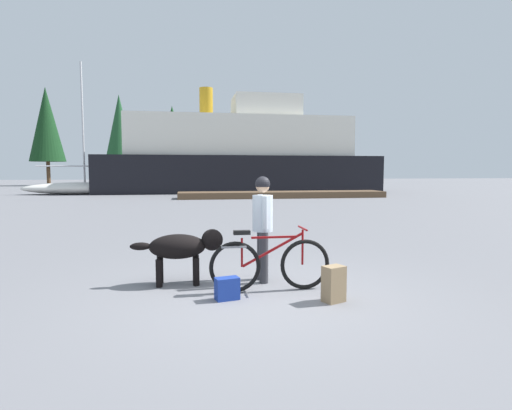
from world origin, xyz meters
The scene contains 13 objects.
ground_plane centered at (0.00, 0.00, 0.00)m, with size 160.00×160.00×0.00m, color slate.
bicycle centered at (0.22, 0.22, 0.40)m, with size 1.79×0.44×0.93m.
person_cyclist centered at (0.22, 0.77, 1.00)m, with size 0.32×0.53×1.67m.
dog centered at (-1.02, 0.80, 0.58)m, with size 1.42×0.45×0.85m.
backpack centered at (0.97, -0.42, 0.24)m, with size 0.28×0.20×0.49m, color #8C7251.
handbag_pannier centered at (-0.43, -0.09, 0.15)m, with size 0.32×0.18×0.30m, color navy.
dock_pier centered at (5.16, 20.60, 0.20)m, with size 13.45×2.15×0.40m, color brown.
ferry_boat centered at (3.46, 29.07, 2.98)m, with size 22.53×7.25×8.53m.
sailboat_moored centered at (-8.54, 26.88, 0.49)m, with size 8.97×2.51×9.71m.
pine_tree_far_left centered at (-17.21, 46.69, 7.16)m, with size 4.02×4.02×11.53m.
pine_tree_center centered at (-2.75, 47.74, 6.18)m, with size 3.92×3.92×9.84m.
pine_tree_far_right centered at (16.23, 50.57, 5.75)m, with size 3.47×3.47×9.52m.
pine_tree_mid_back centered at (-10.08, 53.88, 7.42)m, with size 4.09×4.09×12.15m.
Camera 1 is at (-0.94, -5.58, 1.76)m, focal length 28.91 mm.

